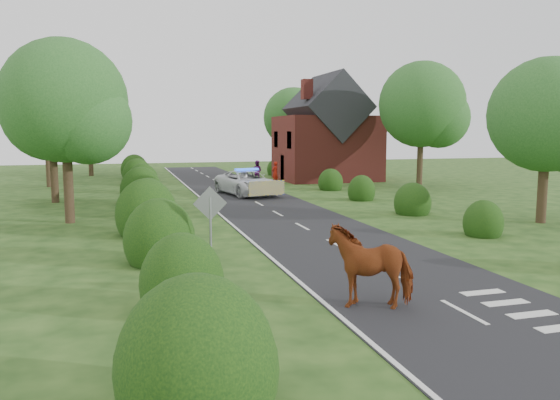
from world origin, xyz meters
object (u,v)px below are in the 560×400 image
object	(u,v)px
police_van	(247,183)
pedestrian_red	(275,173)
road_sign	(210,214)
cow	(370,271)
pedestrian_purple	(257,171)

from	to	relation	value
police_van	pedestrian_red	bearing A→B (deg)	48.85
pedestrian_red	road_sign	bearing A→B (deg)	34.62
pedestrian_red	cow	bearing A→B (deg)	43.25
road_sign	pedestrian_purple	world-z (taller)	road_sign
police_van	road_sign	bearing A→B (deg)	-117.77
police_van	pedestrian_purple	size ratio (longest dim) A/B	3.47
pedestrian_red	police_van	bearing A→B (deg)	25.10
road_sign	pedestrian_red	bearing A→B (deg)	70.20
police_van	pedestrian_purple	bearing A→B (deg)	60.43
road_sign	cow	distance (m)	5.79
cow	pedestrian_purple	world-z (taller)	pedestrian_purple
road_sign	police_van	size ratio (longest dim) A/B	0.40
cow	police_van	xyz separation A→B (m)	(2.12, 23.34, -0.01)
road_sign	cow	size ratio (longest dim) A/B	1.08
road_sign	police_van	bearing A→B (deg)	74.05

